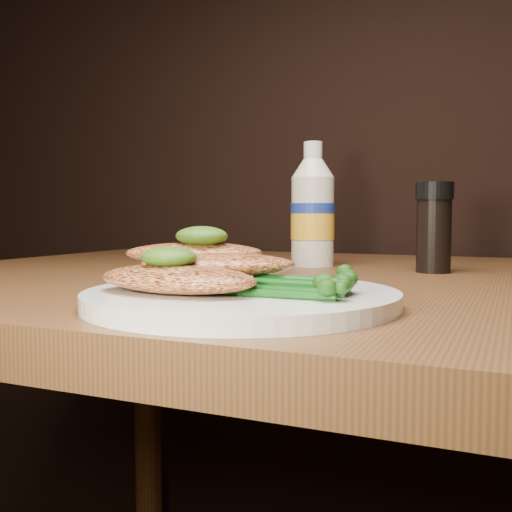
% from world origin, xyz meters
% --- Properties ---
extents(plate, '(0.25, 0.25, 0.01)m').
position_xyz_m(plate, '(-0.04, 0.79, 0.76)').
color(plate, white).
rests_on(plate, dining_table).
extents(chicken_front, '(0.14, 0.08, 0.02)m').
position_xyz_m(chicken_front, '(-0.08, 0.75, 0.77)').
color(chicken_front, '#E08547').
rests_on(chicken_front, plate).
extents(chicken_mid, '(0.14, 0.11, 0.02)m').
position_xyz_m(chicken_mid, '(-0.07, 0.79, 0.78)').
color(chicken_mid, '#E08547').
rests_on(chicken_mid, plate).
extents(chicken_back, '(0.14, 0.11, 0.02)m').
position_xyz_m(chicken_back, '(-0.10, 0.82, 0.79)').
color(chicken_back, '#E08547').
rests_on(chicken_back, plate).
extents(pesto_front, '(0.04, 0.04, 0.02)m').
position_xyz_m(pesto_front, '(-0.09, 0.75, 0.79)').
color(pesto_front, '#0A3207').
rests_on(pesto_front, chicken_front).
extents(pesto_back, '(0.05, 0.05, 0.02)m').
position_xyz_m(pesto_back, '(-0.09, 0.82, 0.80)').
color(pesto_back, '#0A3207').
rests_on(pesto_back, chicken_back).
extents(broccolini_bundle, '(0.14, 0.12, 0.02)m').
position_xyz_m(broccolini_bundle, '(0.00, 0.78, 0.77)').
color(broccolini_bundle, '#104A12').
rests_on(broccolini_bundle, plate).
extents(mayo_bottle, '(0.08, 0.08, 0.17)m').
position_xyz_m(mayo_bottle, '(-0.11, 1.17, 0.84)').
color(mayo_bottle, silver).
rests_on(mayo_bottle, dining_table).
extents(pepper_grinder, '(0.06, 0.06, 0.11)m').
position_xyz_m(pepper_grinder, '(0.06, 1.13, 0.81)').
color(pepper_grinder, black).
rests_on(pepper_grinder, dining_table).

